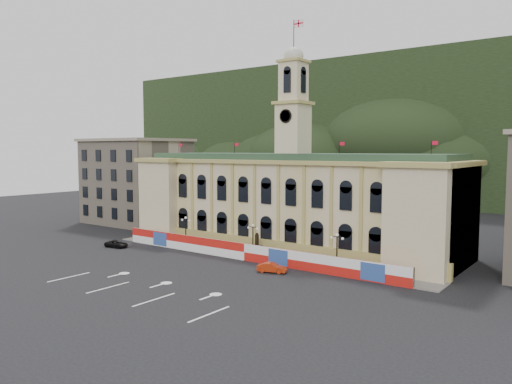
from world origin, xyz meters
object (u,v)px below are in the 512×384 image
Objects in this scene: red_sedan at (272,268)px; statue at (257,249)px; lamp_center at (253,238)px; black_suv at (116,244)px.

statue is at bearing 29.83° from red_sedan.
red_sedan is (7.34, -5.51, -2.43)m from lamp_center.
statue is 24.54m from black_suv.
red_sedan is 30.57m from black_suv.
statue is at bearing 90.00° from lamp_center.
lamp_center is at bearing -82.01° from black_suv.
red_sedan is at bearing -96.03° from black_suv.
statue is 9.83m from red_sedan.
black_suv is at bearing 74.23° from red_sedan.
red_sedan is 0.96× the size of black_suv.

